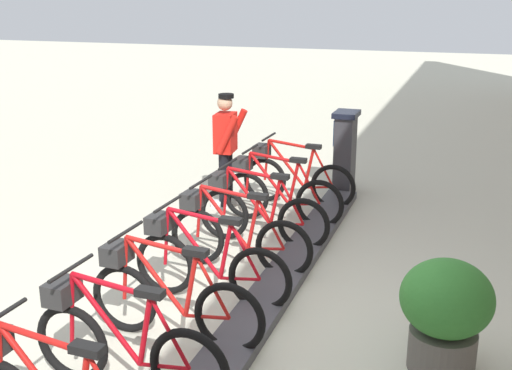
# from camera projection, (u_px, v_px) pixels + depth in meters

# --- Properties ---
(ground_plane) EXTENTS (60.00, 60.00, 0.00)m
(ground_plane) POSITION_uv_depth(u_px,v_px,m) (256.00, 320.00, 6.16)
(ground_plane) COLOR beige
(dock_rail_base) EXTENTS (0.44, 8.18, 0.10)m
(dock_rail_base) POSITION_uv_depth(u_px,v_px,m) (256.00, 315.00, 6.15)
(dock_rail_base) COLOR #47474C
(dock_rail_base) RESTS_ON ground
(payment_kiosk) EXTENTS (0.36, 0.52, 1.28)m
(payment_kiosk) POSITION_uv_depth(u_px,v_px,m) (345.00, 150.00, 9.96)
(payment_kiosk) COLOR #38383D
(payment_kiosk) RESTS_ON ground
(bike_docked_0) EXTENTS (1.72, 0.54, 1.02)m
(bike_docked_0) POSITION_uv_depth(u_px,v_px,m) (293.00, 177.00, 9.39)
(bike_docked_0) COLOR black
(bike_docked_0) RESTS_ON ground
(bike_docked_1) EXTENTS (1.72, 0.54, 1.02)m
(bike_docked_1) POSITION_uv_depth(u_px,v_px,m) (277.00, 193.00, 8.65)
(bike_docked_1) COLOR black
(bike_docked_1) RESTS_ON ground
(bike_docked_2) EXTENTS (1.72, 0.54, 1.02)m
(bike_docked_2) POSITION_uv_depth(u_px,v_px,m) (257.00, 211.00, 7.91)
(bike_docked_2) COLOR black
(bike_docked_2) RESTS_ON ground
(bike_docked_3) EXTENTS (1.72, 0.54, 1.02)m
(bike_docked_3) POSITION_uv_depth(u_px,v_px,m) (234.00, 234.00, 7.17)
(bike_docked_3) COLOR black
(bike_docked_3) RESTS_ON ground
(bike_docked_4) EXTENTS (1.72, 0.54, 1.02)m
(bike_docked_4) POSITION_uv_depth(u_px,v_px,m) (204.00, 262.00, 6.42)
(bike_docked_4) COLOR black
(bike_docked_4) RESTS_ON ground
(bike_docked_5) EXTENTS (1.72, 0.54, 1.02)m
(bike_docked_5) POSITION_uv_depth(u_px,v_px,m) (167.00, 297.00, 5.68)
(bike_docked_5) COLOR black
(bike_docked_5) RESTS_ON ground
(bike_docked_6) EXTENTS (1.72, 0.54, 1.02)m
(bike_docked_6) POSITION_uv_depth(u_px,v_px,m) (120.00, 343.00, 4.94)
(bike_docked_6) COLOR black
(bike_docked_6) RESTS_ON ground
(worker_near_rack) EXTENTS (0.48, 0.65, 1.66)m
(worker_near_rack) POSITION_uv_depth(u_px,v_px,m) (226.00, 146.00, 9.21)
(worker_near_rack) COLOR white
(worker_near_rack) RESTS_ON ground
(planter_bush) EXTENTS (0.76, 0.76, 0.97)m
(planter_bush) POSITION_uv_depth(u_px,v_px,m) (446.00, 310.00, 5.22)
(planter_bush) COLOR #59544C
(planter_bush) RESTS_ON ground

